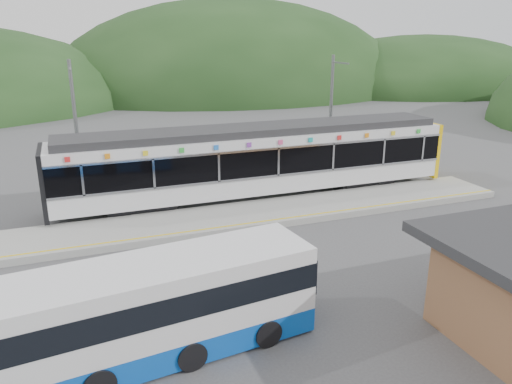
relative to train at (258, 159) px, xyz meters
name	(u,v)px	position (x,y,z in m)	size (l,w,h in m)	color
ground	(277,246)	(-1.48, -6.00, -2.06)	(120.00, 120.00, 0.00)	#4C4C4F
hills	(344,192)	(4.71, -0.71, -2.06)	(146.00, 149.00, 26.00)	#1E3D19
platform	(249,215)	(-1.48, -2.70, -1.91)	(26.00, 3.20, 0.30)	#9E9E99
yellow_line	(259,222)	(-1.48, -4.00, -1.76)	(26.00, 0.10, 0.01)	yellow
train	(258,159)	(0.00, 0.00, 0.00)	(20.44, 3.01, 3.74)	black
catenary_mast_west	(77,130)	(-8.48, 2.56, 1.58)	(0.18, 1.80, 7.00)	slate
catenary_mast_east	(331,114)	(5.52, 2.56, 1.58)	(0.18, 1.80, 7.00)	slate
bus	(134,317)	(-7.77, -11.47, -0.80)	(9.80, 3.32, 2.62)	blue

